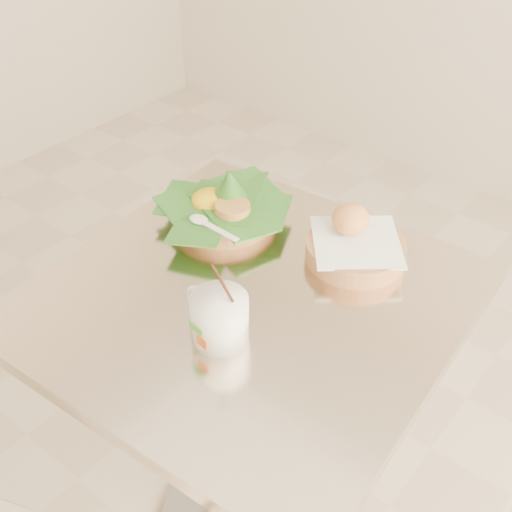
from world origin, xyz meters
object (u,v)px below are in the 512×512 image
Objects in this scene: cafe_table at (249,379)px; rice_basket at (224,205)px; bread_basket at (355,245)px; coffee_mug at (218,316)px.

cafe_table is 2.87× the size of rice_basket.
cafe_table is 0.34m from bread_basket.
coffee_mug is at bearing -49.96° from rice_basket.
rice_basket is 1.61× the size of coffee_mug.
coffee_mug reaches higher than cafe_table.
rice_basket is 0.28m from bread_basket.
bread_basket is at bearing 67.79° from cafe_table.
rice_basket is at bearing 130.04° from coffee_mug.
bread_basket reaches higher than cafe_table.
cafe_table is 4.60× the size of coffee_mug.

